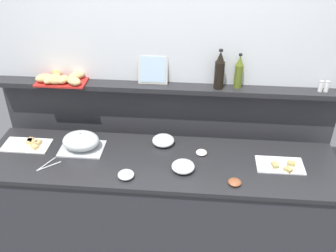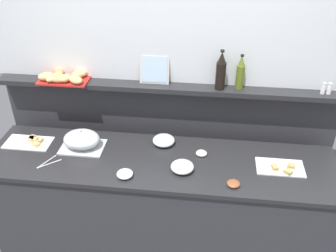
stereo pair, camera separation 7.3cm
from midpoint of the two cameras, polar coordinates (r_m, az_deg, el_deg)
The scene contains 18 objects.
ground_plane at distance 3.89m, azimuth 0.72°, elevation -10.40°, with size 12.00×12.00×0.00m, color #4C4C51.
buffet_counter at distance 3.15m, azimuth -0.43°, elevation -11.71°, with size 2.66×0.68×0.91m.
back_ledge_unit at distance 3.39m, azimuth 0.65°, elevation -2.79°, with size 2.78×0.22×1.32m.
sandwich_platter_side at distance 3.21m, azimuth -19.46°, elevation -2.30°, with size 0.37×0.20×0.04m.
sandwich_platter_rear at distance 2.90m, azimuth 17.37°, elevation -6.00°, with size 0.35×0.20×0.04m.
serving_cloche at distance 3.01m, azimuth -12.21°, elevation -2.09°, with size 0.34×0.24×0.17m.
glass_bowl_large at distance 2.71m, azimuth -5.76°, elevation -7.24°, with size 0.12×0.12×0.05m.
glass_bowl_medium at distance 2.74m, azimuth 2.93°, elevation -6.22°, with size 0.17×0.17×0.07m.
glass_bowl_small at distance 3.01m, azimuth 0.02°, elevation -2.23°, with size 0.18×0.18×0.07m.
condiment_bowl_teal at distance 2.91m, azimuth 5.79°, elevation -4.10°, with size 0.09×0.09×0.03m, color silver.
condiment_bowl_red at distance 2.67m, azimuth 10.62°, elevation -8.54°, with size 0.09×0.09×0.03m, color brown.
serving_tongs at distance 2.95m, azimuth -17.05°, elevation -5.38°, with size 0.15×0.17×0.01m.
olive_oil_bottle at distance 2.97m, azimuth 11.57°, elevation 7.78°, with size 0.06×0.06×0.28m.
wine_bottle_dark at distance 2.92m, azimuth 8.70°, elevation 8.10°, with size 0.08×0.08×0.32m.
salt_shaker at distance 3.10m, azimuth 23.03°, elevation 5.25°, with size 0.03×0.03×0.09m.
pepper_shaker at distance 3.12m, azimuth 23.80°, elevation 5.18°, with size 0.03×0.03×0.09m.
bread_basket at distance 3.16m, azimuth -15.04°, elevation 7.13°, with size 0.41×0.29×0.08m.
framed_picture at distance 3.00m, azimuth -1.35°, elevation 8.57°, with size 0.23×0.07×0.23m.
Camera 2 is at (0.33, -2.24, 2.65)m, focal length 40.38 mm.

